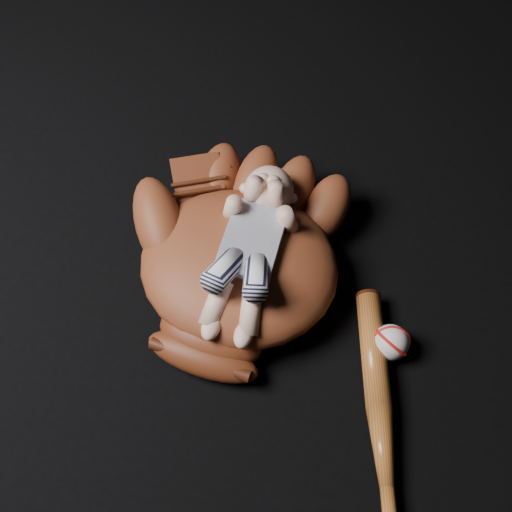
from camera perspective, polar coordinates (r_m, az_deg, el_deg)
name	(u,v)px	position (r m, az deg, el deg)	size (l,w,h in m)	color
baseball_glove	(239,260)	(1.13, -1.55, -0.33)	(0.44, 0.50, 0.16)	#602814
newborn_baby	(248,252)	(1.08, -0.69, 0.36)	(0.16, 0.34, 0.14)	#E5AD93
baseball_bat	(381,424)	(1.08, 11.03, -14.46)	(0.04, 0.47, 0.04)	#9A4F1D
baseball	(391,342)	(1.13, 11.91, -7.53)	(0.06, 0.06, 0.06)	silver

